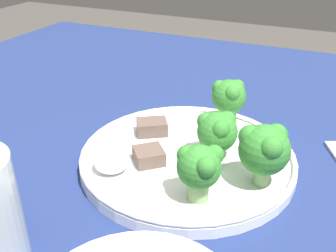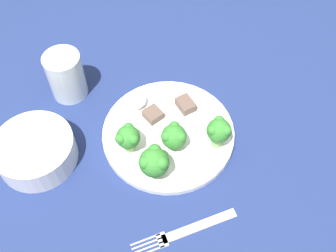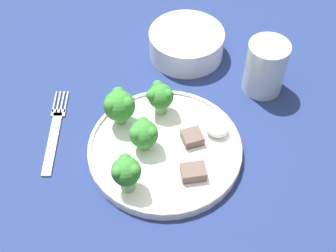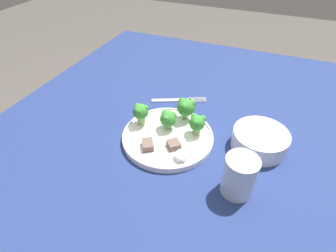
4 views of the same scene
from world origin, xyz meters
The scene contains 12 objects.
table centered at (0.00, 0.00, 0.68)m, with size 1.27×1.13×0.78m.
dinner_plate centered at (0.05, -0.04, 0.78)m, with size 0.25×0.25×0.02m.
fork centered at (-0.14, -0.08, 0.78)m, with size 0.09×0.17×0.00m.
cream_bowl centered at (-0.01, 0.19, 0.80)m, with size 0.14×0.14×0.05m.
drinking_glass centered at (0.15, 0.16, 0.82)m, with size 0.07×0.07×0.10m.
broccoli_floret_near_rim_left centered at (0.02, -0.06, 0.82)m, with size 0.05×0.05×0.06m.
broccoli_floret_center_left centered at (0.01, 0.02, 0.82)m, with size 0.04×0.04×0.06m.
broccoli_floret_back_left centered at (-0.04, -0.03, 0.83)m, with size 0.05×0.05×0.07m.
broccoli_floret_front_left centered at (0.03, -0.13, 0.83)m, with size 0.04×0.04×0.06m.
meat_slice_front_slice centered at (0.08, -0.01, 0.80)m, with size 0.04×0.04×0.02m.
meat_slice_middle_slice centered at (0.11, -0.07, 0.80)m, with size 0.05×0.04×0.02m.
sauce_dollop centered at (0.11, 0.02, 0.80)m, with size 0.04×0.03×0.02m.
Camera 4 is at (0.54, 0.16, 1.26)m, focal length 28.00 mm.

